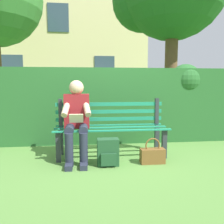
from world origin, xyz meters
TOP-DOWN VIEW (x-y plane):
  - ground at (0.00, 0.00)m, footprint 60.00×60.00m
  - park_bench at (0.00, -0.09)m, footprint 1.77×0.54m
  - person_seated at (0.53, 0.10)m, footprint 0.44×0.73m
  - hedge_backdrop at (-0.14, -1.09)m, footprint 5.06×0.78m
  - building_facade at (1.53, -8.41)m, footprint 8.00×2.87m
  - backpack at (0.09, 0.41)m, footprint 0.30×0.25m
  - handbag at (-0.56, 0.40)m, footprint 0.35×0.15m

SIDE VIEW (x-z plane):
  - ground at x=0.00m, z-range 0.00..0.00m
  - handbag at x=-0.56m, z-range -0.07..0.31m
  - backpack at x=0.09m, z-range 0.00..0.38m
  - park_bench at x=0.00m, z-range 0.01..0.92m
  - person_seated at x=0.53m, z-range 0.04..1.24m
  - hedge_backdrop at x=-0.14m, z-range -0.01..1.54m
  - building_facade at x=1.53m, z-range 0.00..6.46m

